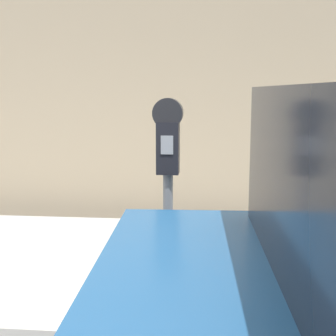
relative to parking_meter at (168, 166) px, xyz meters
name	(u,v)px	position (x,y,z in m)	size (l,w,h in m)	color
sidewalk	(171,265)	(-0.07, 0.99, -1.12)	(24.00, 2.80, 0.10)	#BCB7AD
parking_meter	(168,166)	(0.00, 0.00, 0.00)	(0.21, 0.15, 1.54)	slate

